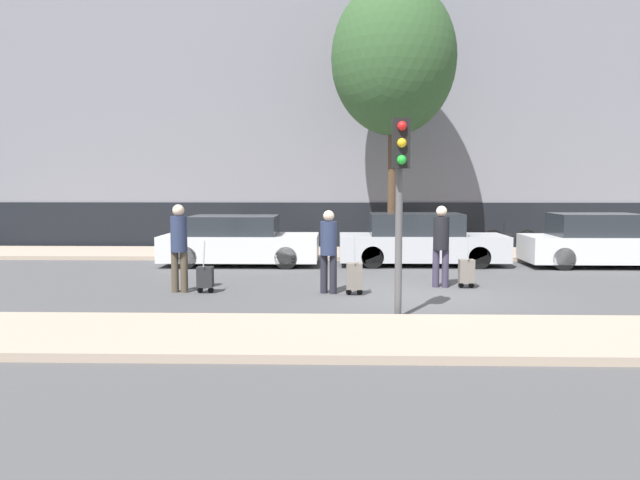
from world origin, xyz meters
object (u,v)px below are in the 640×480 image
parked_car_1 (420,241)px  traffic_light (400,177)px  pedestrian_right (441,241)px  bare_tree_near_crossing (394,59)px  trolley_center (354,276)px  trolley_right (466,271)px  trolley_left (205,277)px  parked_car_2 (599,242)px  pedestrian_center (329,246)px  parked_car_0 (239,242)px  pedestrian_left (179,242)px  parked_bicycle (510,241)px

parked_car_1 → traffic_light: 7.39m
pedestrian_right → bare_tree_near_crossing: (-0.57, 5.60, 4.96)m
trolley_center → trolley_right: (2.45, 0.90, -0.02)m
parked_car_1 → traffic_light: traffic_light is taller
trolley_left → parked_car_2: bearing=24.0°
pedestrian_center → pedestrian_right: pedestrian_right is taller
parked_car_0 → trolley_left: (-0.00, -4.52, -0.31)m
pedestrian_left → pedestrian_right: bearing=-165.3°
pedestrian_left → trolley_center: pedestrian_left is taller
parked_car_1 → pedestrian_center: (-2.48, -4.61, 0.30)m
trolley_center → parked_car_0: bearing=123.3°
parked_car_0 → traffic_light: bearing=-61.8°
pedestrian_right → traffic_light: traffic_light is taller
pedestrian_center → parked_bicycle: (5.56, 6.77, -0.48)m
parked_car_0 → traffic_light: size_ratio=1.30×
pedestrian_center → traffic_light: size_ratio=0.52×
trolley_left → pedestrian_left: bearing=173.4°
parked_car_1 → parked_bicycle: bearing=35.1°
parked_car_0 → pedestrian_right: 6.20m
trolley_center → bare_tree_near_crossing: (1.34, 6.60, 5.59)m
parked_car_2 → traffic_light: bearing=-131.8°
traffic_light → pedestrian_center: bearing=115.9°
pedestrian_left → pedestrian_center: bearing=-174.2°
trolley_right → bare_tree_near_crossing: bearing=101.1°
trolley_center → bare_tree_near_crossing: 8.75m
parked_car_1 → trolley_right: (0.49, -3.88, -0.30)m
parked_car_1 → bare_tree_near_crossing: 5.64m
parked_bicycle → trolley_left: bearing=-140.0°
parked_car_0 → bare_tree_near_crossing: (4.40, 1.93, 5.33)m
parked_car_0 → trolley_left: bearing=-90.0°
trolley_left → pedestrian_center: bearing=0.5°
trolley_left → pedestrian_center: pedestrian_center is taller
parked_car_2 → pedestrian_right: 6.03m
pedestrian_left → parked_car_2: bearing=-150.8°
pedestrian_left → trolley_center: size_ratio=1.53×
pedestrian_right → traffic_light: (-1.23, -3.29, 1.35)m
parked_car_1 → trolley_center: size_ratio=3.82×
pedestrian_left → parked_bicycle: size_ratio=1.03×
pedestrian_right → traffic_light: size_ratio=0.54×
parked_car_1 → bare_tree_near_crossing: size_ratio=0.56×
trolley_right → pedestrian_left: bearing=-173.5°
pedestrian_left → trolley_right: (6.06, 0.69, -0.68)m
pedestrian_right → bare_tree_near_crossing: bearing=-74.6°
trolley_left → trolley_center: (3.07, -0.15, 0.05)m
parked_car_0 → trolley_right: 6.69m
trolley_center → parked_car_1: bearing=67.7°
traffic_light → pedestrian_right: bearing=69.4°
parked_car_1 → trolley_right: size_ratio=3.92×
trolley_left → pedestrian_right: size_ratio=0.61×
trolley_center → pedestrian_right: pedestrian_right is taller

